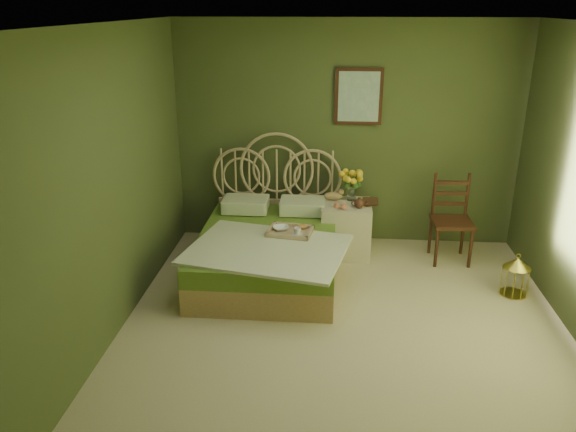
# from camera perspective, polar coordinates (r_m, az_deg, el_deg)

# --- Properties ---
(floor) EXTENTS (4.50, 4.50, 0.00)m
(floor) POSITION_cam_1_polar(r_m,az_deg,el_deg) (5.05, 5.71, -12.17)
(floor) COLOR #C3B48D
(floor) RESTS_ON ground
(ceiling) EXTENTS (4.50, 4.50, 0.00)m
(ceiling) POSITION_cam_1_polar(r_m,az_deg,el_deg) (4.24, 7.02, 18.77)
(ceiling) COLOR silver
(ceiling) RESTS_ON wall_back
(wall_back) EXTENTS (4.00, 0.00, 4.00)m
(wall_back) POSITION_cam_1_polar(r_m,az_deg,el_deg) (6.65, 5.92, 8.19)
(wall_back) COLOR #47552C
(wall_back) RESTS_ON floor
(wall_left) EXTENTS (0.00, 4.50, 4.50)m
(wall_left) POSITION_cam_1_polar(r_m,az_deg,el_deg) (4.85, -18.06, 2.48)
(wall_left) COLOR #47552C
(wall_left) RESTS_ON floor
(wall_art) EXTENTS (0.54, 0.04, 0.64)m
(wall_art) POSITION_cam_1_polar(r_m,az_deg,el_deg) (6.54, 7.19, 11.95)
(wall_art) COLOR black
(wall_art) RESTS_ON wall_back
(bed) EXTENTS (1.69, 2.14, 1.32)m
(bed) POSITION_cam_1_polar(r_m,az_deg,el_deg) (6.02, -1.99, -3.19)
(bed) COLOR tan
(bed) RESTS_ON floor
(nightstand) EXTENTS (0.56, 0.56, 1.04)m
(nightstand) POSITION_cam_1_polar(r_m,az_deg,el_deg) (6.49, 5.93, -0.75)
(nightstand) COLOR beige
(nightstand) RESTS_ON floor
(chair) EXTENTS (0.45, 0.45, 0.98)m
(chair) POSITION_cam_1_polar(r_m,az_deg,el_deg) (6.54, 16.26, 0.30)
(chair) COLOR black
(chair) RESTS_ON floor
(birdcage) EXTENTS (0.26, 0.26, 0.40)m
(birdcage) POSITION_cam_1_polar(r_m,az_deg,el_deg) (6.05, 22.08, -5.72)
(birdcage) COLOR gold
(birdcage) RESTS_ON floor
(book_lower) EXTENTS (0.17, 0.22, 0.02)m
(book_lower) POSITION_cam_1_polar(r_m,az_deg,el_deg) (6.41, 7.58, 1.35)
(book_lower) COLOR #381E0F
(book_lower) RESTS_ON nightstand
(book_upper) EXTENTS (0.18, 0.24, 0.02)m
(book_upper) POSITION_cam_1_polar(r_m,az_deg,el_deg) (6.41, 7.59, 1.53)
(book_upper) COLOR #472819
(book_upper) RESTS_ON nightstand
(cereal_bowl) EXTENTS (0.20, 0.20, 0.04)m
(cereal_bowl) POSITION_cam_1_polar(r_m,az_deg,el_deg) (5.88, -0.73, -1.25)
(cereal_bowl) COLOR white
(cereal_bowl) RESTS_ON bed
(coffee_cup) EXTENTS (0.09, 0.09, 0.07)m
(coffee_cup) POSITION_cam_1_polar(r_m,az_deg,el_deg) (5.76, 0.95, -1.55)
(coffee_cup) COLOR white
(coffee_cup) RESTS_ON bed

